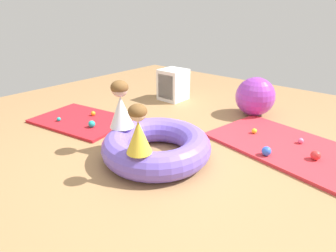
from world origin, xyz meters
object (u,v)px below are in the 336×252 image
play_ball_red (316,155)px  exercise_ball_large (255,97)px  play_ball_pink (301,141)px  child_in_yellow (138,130)px  storage_cube (172,85)px  play_ball_blue (266,151)px  play_ball_yellow (254,131)px  play_ball_orange (93,113)px  play_ball_teal_second (59,119)px  child_in_white (121,105)px  inflatable_cushion (156,146)px  play_ball_teal (92,124)px

play_ball_red → exercise_ball_large: size_ratio=0.18×
play_ball_red → play_ball_pink: (-0.25, 0.31, -0.02)m
child_in_yellow → storage_cube: 2.68m
child_in_yellow → play_ball_blue: bearing=-140.5°
play_ball_yellow → storage_cube: storage_cube is taller
play_ball_orange → play_ball_teal_second: play_ball_orange is taller
child_in_white → child_in_yellow: child_in_white is taller
play_ball_red → play_ball_pink: bearing=128.9°
play_ball_red → play_ball_yellow: size_ratio=1.54×
play_ball_blue → exercise_ball_large: (-0.73, 1.24, 0.21)m
child_in_yellow → play_ball_pink: bearing=-136.6°
inflatable_cushion → child_in_white: (-0.44, -0.11, 0.42)m
play_ball_blue → play_ball_teal: bearing=-159.7°
child_in_white → play_ball_teal: child_in_white is taller
play_ball_blue → storage_cube: (-2.23, 1.01, 0.19)m
play_ball_red → play_ball_orange: 3.11m
child_in_yellow → play_ball_blue: (0.78, 1.23, -0.45)m
inflatable_cushion → play_ball_yellow: size_ratio=17.52×
play_ball_teal_second → storage_cube: storage_cube is taller
child_in_yellow → storage_cube: bearing=-75.0°
play_ball_orange → exercise_ball_large: exercise_ball_large is taller
inflatable_cushion → play_ball_teal_second: 1.81m
exercise_ball_large → play_ball_teal_second: bearing=-132.2°
child_in_white → play_ball_pink: bearing=-72.7°
play_ball_yellow → exercise_ball_large: (-0.37, 0.75, 0.23)m
play_ball_blue → play_ball_teal_second: (-2.75, -0.99, -0.02)m
play_ball_red → exercise_ball_large: exercise_ball_large is taller
play_ball_yellow → play_ball_pink: same height
child_in_yellow → play_ball_orange: child_in_yellow is taller
play_ball_teal → play_ball_red: size_ratio=0.92×
play_ball_teal → play_ball_orange: play_ball_teal is taller
storage_cube → play_ball_blue: bearing=-24.3°
play_ball_pink → play_ball_teal_second: bearing=-152.1°
play_ball_teal → play_ball_orange: bearing=142.2°
child_in_yellow → play_ball_orange: size_ratio=6.78×
play_ball_red → play_ball_blue: 0.52m
play_ball_teal → play_ball_blue: play_ball_blue is taller
exercise_ball_large → storage_cube: 1.52m
play_ball_pink → inflatable_cushion: bearing=-129.8°
child_in_yellow → exercise_ball_large: 2.47m
play_ball_red → play_ball_yellow: play_ball_red is taller
inflatable_cushion → play_ball_orange: size_ratio=17.07×
play_ball_teal → storage_cube: (-0.05, 1.81, 0.19)m
play_ball_teal → play_ball_pink: (2.38, 1.38, -0.01)m
play_ball_teal → inflatable_cushion: bearing=0.0°
play_ball_pink → child_in_white: bearing=-136.8°
play_ball_red → play_ball_teal_second: size_ratio=1.75×
play_ball_red → inflatable_cushion: bearing=-142.7°
play_ball_teal → play_ball_red: (2.64, 1.07, 0.00)m
play_ball_red → storage_cube: 2.79m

